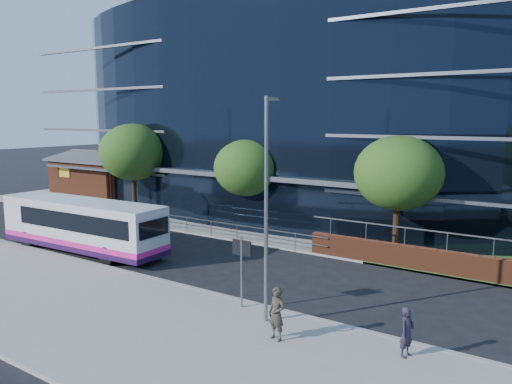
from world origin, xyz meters
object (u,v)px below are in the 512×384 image
Objects in this scene: brick_pavilion at (104,177)px; street_sign at (242,257)px; tree_far_c at (398,173)px; tree_far_a at (133,152)px; tree_far_b at (247,168)px; pedestrian_b at (277,314)px; streetlight_east at (267,204)px; pedestrian at (407,332)px; city_bus at (83,225)px.

brick_pavilion is 3.07× the size of street_sign.
street_sign is at bearing -29.65° from brick_pavilion.
street_sign is 11.14m from tree_far_c.
tree_far_c is (20.00, 0.00, -0.33)m from tree_far_a.
brick_pavilion is 10.48m from tree_far_a.
tree_far_c is at bearing -2.86° from tree_far_b.
pedestrian_b is at bearing -51.65° from tree_far_b.
tree_far_a reaches higher than street_sign.
pedestrian_b is at bearing -44.96° from streetlight_east.
tree_far_c is 12.32m from pedestrian.
tree_far_c is 4.15× the size of pedestrian.
tree_far_b reaches higher than city_bus.
tree_far_a is at bearing 119.17° from city_bus.
tree_far_c is at bearing 33.61° from pedestrian.
tree_far_c reaches higher than pedestrian_b.
tree_far_a is 22.05m from streetlight_east.
brick_pavilion reaches higher than city_bus.
tree_far_c is (10.00, -0.50, 0.33)m from tree_far_b.
brick_pavilion is 19.55m from tree_far_b.
tree_far_c is at bearing 0.00° from tree_far_a.
tree_far_a is at bearing 148.83° from street_sign.
tree_far_a is (-17.50, 10.59, 2.71)m from street_sign.
tree_far_a is 1.07× the size of tree_far_c.
streetlight_east reaches higher than tree_far_b.
tree_far_a is at bearing 78.80° from pedestrian.
street_sign is at bearing -31.17° from tree_far_a.
pedestrian_b is at bearing -31.43° from tree_far_a.
tree_far_b is at bearing -11.88° from brick_pavilion.
street_sign is 1.56× the size of pedestrian_b.
street_sign is at bearing 99.36° from pedestrian.
tree_far_b is 0.56× the size of city_bus.
streetlight_east reaches higher than brick_pavilion.
pedestrian is at bearing -69.90° from tree_far_c.
tree_far_a is 10.63m from city_bus.
street_sign is at bearing -11.80° from city_bus.
tree_far_a reaches higher than tree_far_b.
brick_pavilion is 36.54m from pedestrian.
street_sign is 3.32m from pedestrian_b.
tree_far_c is 0.60× the size of city_bus.
tree_far_b is 0.93× the size of tree_far_c.
pedestrian is at bearing -4.15° from street_sign.
tree_far_b reaches higher than pedestrian.
tree_far_b is at bearing 2.86° from tree_far_a.
city_bus is at bearing 170.72° from street_sign.
brick_pavilion is at bearing 150.35° from street_sign.
street_sign is 13.54m from tree_far_b.
brick_pavilion reaches higher than pedestrian.
brick_pavilion is at bearing 78.29° from pedestrian.
city_bus is 18.92m from pedestrian.
tree_far_b is at bearing 140.74° from pedestrian_b.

